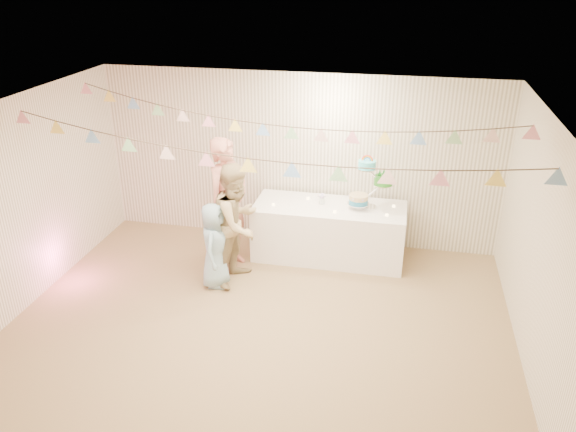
% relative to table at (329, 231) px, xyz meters
% --- Properties ---
extents(floor, '(6.00, 6.00, 0.00)m').
position_rel_table_xyz_m(floor, '(-0.57, -1.98, -0.41)').
color(floor, olive).
rests_on(floor, ground).
extents(ceiling, '(6.00, 6.00, 0.00)m').
position_rel_table_xyz_m(ceiling, '(-0.57, -1.98, 2.19)').
color(ceiling, white).
rests_on(ceiling, ground).
extents(back_wall, '(6.00, 6.00, 0.00)m').
position_rel_table_xyz_m(back_wall, '(-0.57, 0.52, 0.89)').
color(back_wall, white).
rests_on(back_wall, ground).
extents(front_wall, '(6.00, 6.00, 0.00)m').
position_rel_table_xyz_m(front_wall, '(-0.57, -4.48, 0.89)').
color(front_wall, white).
rests_on(front_wall, ground).
extents(left_wall, '(5.00, 5.00, 0.00)m').
position_rel_table_xyz_m(left_wall, '(-3.57, -1.98, 0.89)').
color(left_wall, white).
rests_on(left_wall, ground).
extents(right_wall, '(5.00, 5.00, 0.00)m').
position_rel_table_xyz_m(right_wall, '(2.43, -1.98, 0.89)').
color(right_wall, white).
rests_on(right_wall, ground).
extents(table, '(2.18, 0.87, 0.82)m').
position_rel_table_xyz_m(table, '(0.00, 0.00, 0.00)').
color(table, white).
rests_on(table, floor).
extents(cake_stand, '(0.66, 0.39, 0.74)m').
position_rel_table_xyz_m(cake_stand, '(0.55, 0.05, 0.71)').
color(cake_stand, silver).
rests_on(cake_stand, table).
extents(cake_bottom, '(0.31, 0.31, 0.15)m').
position_rel_table_xyz_m(cake_bottom, '(0.40, -0.01, 0.43)').
color(cake_bottom, teal).
rests_on(cake_bottom, cake_stand).
extents(cake_middle, '(0.27, 0.27, 0.22)m').
position_rel_table_xyz_m(cake_middle, '(0.73, 0.14, 0.70)').
color(cake_middle, '#268A1E').
rests_on(cake_middle, cake_stand).
extents(cake_top_tier, '(0.25, 0.25, 0.19)m').
position_rel_table_xyz_m(cake_top_tier, '(0.49, 0.02, 0.97)').
color(cake_top_tier, '#4ADCEA').
rests_on(cake_top_tier, cake_stand).
extents(platter, '(0.33, 0.33, 0.02)m').
position_rel_table_xyz_m(platter, '(-0.59, -0.05, 0.35)').
color(platter, white).
rests_on(platter, table).
extents(posy, '(0.14, 0.14, 0.16)m').
position_rel_table_xyz_m(posy, '(-0.13, 0.05, 0.42)').
color(posy, white).
rests_on(posy, table).
extents(person_adult_a, '(0.69, 0.82, 1.91)m').
position_rel_table_xyz_m(person_adult_a, '(-1.35, -0.55, 0.54)').
color(person_adult_a, tan).
rests_on(person_adult_a, floor).
extents(person_adult_b, '(0.83, 0.96, 1.68)m').
position_rel_table_xyz_m(person_adult_b, '(-1.12, -0.90, 0.43)').
color(person_adult_b, tan).
rests_on(person_adult_b, floor).
extents(person_child, '(0.40, 0.59, 1.19)m').
position_rel_table_xyz_m(person_child, '(-1.38, -1.10, 0.19)').
color(person_child, '#8FB6CA').
rests_on(person_child, floor).
extents(bunting_back, '(5.60, 1.10, 0.40)m').
position_rel_table_xyz_m(bunting_back, '(-0.57, -0.88, 1.94)').
color(bunting_back, pink).
rests_on(bunting_back, ceiling).
extents(bunting_front, '(5.60, 0.90, 0.36)m').
position_rel_table_xyz_m(bunting_front, '(-0.57, -2.18, 1.91)').
color(bunting_front, '#72A5E5').
rests_on(bunting_front, ceiling).
extents(tealight_0, '(0.04, 0.04, 0.03)m').
position_rel_table_xyz_m(tealight_0, '(-0.80, -0.15, 0.42)').
color(tealight_0, '#FFD88C').
rests_on(tealight_0, table).
extents(tealight_1, '(0.04, 0.04, 0.03)m').
position_rel_table_xyz_m(tealight_1, '(-0.35, 0.18, 0.42)').
color(tealight_1, '#FFD88C').
rests_on(tealight_1, table).
extents(tealight_2, '(0.04, 0.04, 0.03)m').
position_rel_table_xyz_m(tealight_2, '(0.10, -0.22, 0.42)').
color(tealight_2, '#FFD88C').
rests_on(tealight_2, table).
extents(tealight_3, '(0.04, 0.04, 0.03)m').
position_rel_table_xyz_m(tealight_3, '(0.35, 0.22, 0.42)').
color(tealight_3, '#FFD88C').
rests_on(tealight_3, table).
extents(tealight_4, '(0.04, 0.04, 0.03)m').
position_rel_table_xyz_m(tealight_4, '(0.82, -0.18, 0.42)').
color(tealight_4, '#FFD88C').
rests_on(tealight_4, table).
extents(tealight_5, '(0.04, 0.04, 0.03)m').
position_rel_table_xyz_m(tealight_5, '(0.90, 0.15, 0.42)').
color(tealight_5, '#FFD88C').
rests_on(tealight_5, table).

